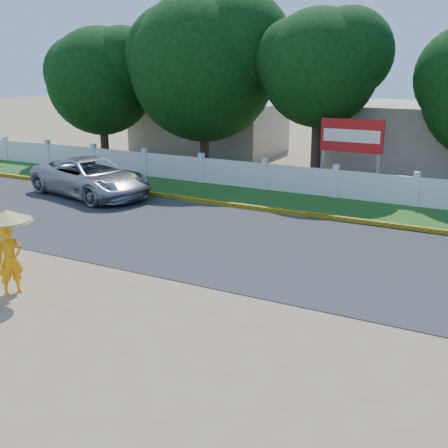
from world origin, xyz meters
name	(u,v)px	position (x,y,z in m)	size (l,w,h in m)	color
ground	(182,303)	(0.00, 0.00, 0.00)	(120.00, 120.00, 0.00)	#9E8460
road	(265,245)	(0.00, 4.50, 0.01)	(60.00, 7.00, 0.02)	#38383A
grass_verge	(323,205)	(0.00, 9.75, 0.01)	(60.00, 3.50, 0.03)	#2D601E
curb	(307,215)	(0.00, 8.05, 0.08)	(40.00, 0.18, 0.16)	yellow
fence	(335,184)	(0.00, 11.20, 0.55)	(40.00, 0.10, 1.10)	silver
building_near	(444,141)	(3.00, 18.00, 1.60)	(10.00, 6.00, 3.20)	#B7AD99
building_far	(209,128)	(-10.00, 19.00, 1.40)	(8.00, 5.00, 2.80)	#B7AD99
vehicle	(91,177)	(-8.56, 7.00, 0.75)	(2.49, 5.39, 1.50)	#A1A5A9
monk_with_parasol	(9,240)	(-3.68, -1.34, 1.29)	(1.09, 1.09, 1.98)	#FF9C0D
billboard	(351,140)	(0.23, 12.30, 2.14)	(2.50, 0.13, 2.95)	gray
tree_row	(431,73)	(2.69, 14.14, 4.68)	(39.10, 7.47, 8.32)	#473828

